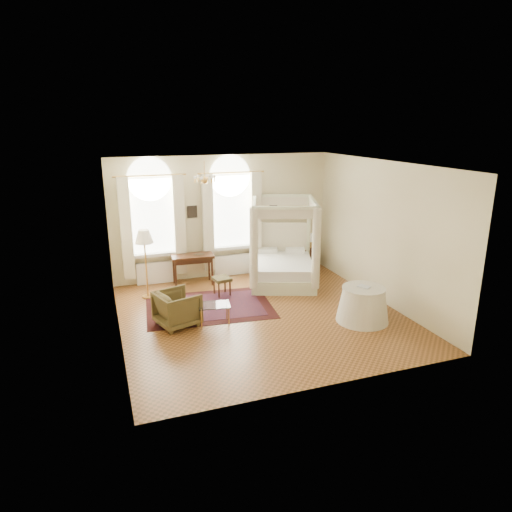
{
  "coord_description": "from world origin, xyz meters",
  "views": [
    {
      "loc": [
        -3.22,
        -8.75,
        4.11
      ],
      "look_at": [
        0.02,
        0.4,
        1.26
      ],
      "focal_mm": 32.0,
      "sensor_mm": 36.0,
      "label": 1
    }
  ],
  "objects_px": {
    "canopy_bed": "(283,264)",
    "writing_desk": "(192,259)",
    "stool": "(222,280)",
    "coffee_table": "(214,306)",
    "armchair": "(177,309)",
    "floor_lamp": "(144,240)",
    "nightstand": "(307,258)",
    "side_table": "(363,304)"
  },
  "relations": [
    {
      "from": "nightstand",
      "to": "stool",
      "type": "height_order",
      "value": "nightstand"
    },
    {
      "from": "stool",
      "to": "nightstand",
      "type": "bearing_deg",
      "value": 22.69
    },
    {
      "from": "canopy_bed",
      "to": "side_table",
      "type": "height_order",
      "value": "canopy_bed"
    },
    {
      "from": "coffee_table",
      "to": "side_table",
      "type": "xyz_separation_m",
      "value": [
        3.04,
        -0.89,
        -0.03
      ]
    },
    {
      "from": "coffee_table",
      "to": "stool",
      "type": "bearing_deg",
      "value": 69.18
    },
    {
      "from": "writing_desk",
      "to": "coffee_table",
      "type": "distance_m",
      "value": 2.63
    },
    {
      "from": "coffee_table",
      "to": "floor_lamp",
      "type": "bearing_deg",
      "value": 118.69
    },
    {
      "from": "writing_desk",
      "to": "armchair",
      "type": "bearing_deg",
      "value": -109.25
    },
    {
      "from": "floor_lamp",
      "to": "armchair",
      "type": "bearing_deg",
      "value": -77.76
    },
    {
      "from": "canopy_bed",
      "to": "coffee_table",
      "type": "relative_size",
      "value": 3.42
    },
    {
      "from": "nightstand",
      "to": "floor_lamp",
      "type": "bearing_deg",
      "value": -171.12
    },
    {
      "from": "nightstand",
      "to": "side_table",
      "type": "relative_size",
      "value": 0.58
    },
    {
      "from": "stool",
      "to": "armchair",
      "type": "height_order",
      "value": "armchair"
    },
    {
      "from": "writing_desk",
      "to": "floor_lamp",
      "type": "bearing_deg",
      "value": -156.8
    },
    {
      "from": "nightstand",
      "to": "stool",
      "type": "distance_m",
      "value": 3.12
    },
    {
      "from": "side_table",
      "to": "armchair",
      "type": "bearing_deg",
      "value": 163.67
    },
    {
      "from": "canopy_bed",
      "to": "writing_desk",
      "type": "distance_m",
      "value": 2.37
    },
    {
      "from": "coffee_table",
      "to": "floor_lamp",
      "type": "distance_m",
      "value": 2.59
    },
    {
      "from": "stool",
      "to": "coffee_table",
      "type": "xyz_separation_m",
      "value": [
        -0.61,
        -1.6,
        0.02
      ]
    },
    {
      "from": "nightstand",
      "to": "side_table",
      "type": "height_order",
      "value": "side_table"
    },
    {
      "from": "canopy_bed",
      "to": "coffee_table",
      "type": "xyz_separation_m",
      "value": [
        -2.37,
        -1.94,
        -0.1
      ]
    },
    {
      "from": "writing_desk",
      "to": "stool",
      "type": "relative_size",
      "value": 2.42
    },
    {
      "from": "canopy_bed",
      "to": "stool",
      "type": "height_order",
      "value": "canopy_bed"
    },
    {
      "from": "floor_lamp",
      "to": "stool",
      "type": "bearing_deg",
      "value": -15.41
    },
    {
      "from": "writing_desk",
      "to": "armchair",
      "type": "relative_size",
      "value": 1.34
    },
    {
      "from": "nightstand",
      "to": "side_table",
      "type": "distance_m",
      "value": 3.72
    },
    {
      "from": "writing_desk",
      "to": "nightstand",
      "type": "bearing_deg",
      "value": 3.24
    },
    {
      "from": "nightstand",
      "to": "writing_desk",
      "type": "distance_m",
      "value": 3.41
    },
    {
      "from": "armchair",
      "to": "coffee_table",
      "type": "distance_m",
      "value": 0.77
    },
    {
      "from": "armchair",
      "to": "floor_lamp",
      "type": "height_order",
      "value": "floor_lamp"
    },
    {
      "from": "canopy_bed",
      "to": "nightstand",
      "type": "height_order",
      "value": "canopy_bed"
    },
    {
      "from": "coffee_table",
      "to": "armchair",
      "type": "bearing_deg",
      "value": 163.32
    },
    {
      "from": "writing_desk",
      "to": "side_table",
      "type": "height_order",
      "value": "writing_desk"
    },
    {
      "from": "floor_lamp",
      "to": "canopy_bed",
      "type": "bearing_deg",
      "value": -2.26
    },
    {
      "from": "stool",
      "to": "side_table",
      "type": "relative_size",
      "value": 0.41
    },
    {
      "from": "writing_desk",
      "to": "armchair",
      "type": "height_order",
      "value": "writing_desk"
    },
    {
      "from": "nightstand",
      "to": "floor_lamp",
      "type": "height_order",
      "value": "floor_lamp"
    },
    {
      "from": "stool",
      "to": "floor_lamp",
      "type": "height_order",
      "value": "floor_lamp"
    },
    {
      "from": "canopy_bed",
      "to": "nightstand",
      "type": "distance_m",
      "value": 1.42
    },
    {
      "from": "nightstand",
      "to": "coffee_table",
      "type": "height_order",
      "value": "nightstand"
    },
    {
      "from": "canopy_bed",
      "to": "floor_lamp",
      "type": "height_order",
      "value": "canopy_bed"
    },
    {
      "from": "canopy_bed",
      "to": "coffee_table",
      "type": "bearing_deg",
      "value": -140.67
    }
  ]
}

